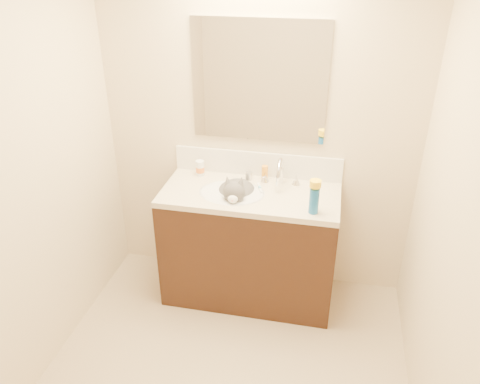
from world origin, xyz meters
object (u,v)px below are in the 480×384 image
at_px(silver_jar, 249,176).
at_px(amber_bottle, 265,173).
at_px(cat, 236,195).
at_px(spray_can, 314,201).
at_px(basin, 232,201).
at_px(faucet, 280,174).
at_px(vanity_cabinet, 250,247).
at_px(pill_bottle, 200,168).

bearing_deg(silver_jar, amber_bottle, 8.16).
relative_size(cat, spray_can, 2.45).
xyz_separation_m(basin, spray_can, (0.55, -0.15, 0.15)).
height_order(faucet, cat, faucet).
xyz_separation_m(vanity_cabinet, amber_bottle, (0.06, 0.20, 0.50)).
bearing_deg(faucet, spray_can, -51.76).
height_order(faucet, spray_can, faucet).
bearing_deg(cat, spray_can, -24.74).
xyz_separation_m(silver_jar, spray_can, (0.48, -0.37, 0.05)).
height_order(silver_jar, amber_bottle, amber_bottle).
bearing_deg(pill_bottle, vanity_cabinet, -24.41).
distance_m(faucet, pill_bottle, 0.58).
xyz_separation_m(faucet, pill_bottle, (-0.58, 0.05, -0.03)).
bearing_deg(vanity_cabinet, silver_jar, 104.20).
xyz_separation_m(basin, pill_bottle, (-0.28, 0.21, 0.13)).
xyz_separation_m(silver_jar, amber_bottle, (0.11, 0.02, 0.03)).
height_order(basin, spray_can, spray_can).
height_order(pill_bottle, silver_jar, pill_bottle).
xyz_separation_m(vanity_cabinet, pill_bottle, (-0.40, 0.18, 0.51)).
relative_size(faucet, pill_bottle, 2.50).
relative_size(silver_jar, amber_bottle, 0.53).
bearing_deg(cat, pill_bottle, 143.92).
bearing_deg(spray_can, faucet, 128.24).
distance_m(basin, spray_can, 0.59).
distance_m(cat, pill_bottle, 0.37).
bearing_deg(vanity_cabinet, spray_can, -23.01).
relative_size(pill_bottle, amber_bottle, 1.03).
height_order(basin, faucet, faucet).
height_order(vanity_cabinet, amber_bottle, amber_bottle).
height_order(pill_bottle, amber_bottle, pill_bottle).
distance_m(silver_jar, amber_bottle, 0.12).
height_order(pill_bottle, spray_can, spray_can).
relative_size(vanity_cabinet, silver_jar, 20.66).
xyz_separation_m(cat, pill_bottle, (-0.31, 0.18, 0.09)).
distance_m(silver_jar, spray_can, 0.61).
bearing_deg(spray_can, vanity_cabinet, 156.99).
distance_m(vanity_cabinet, pill_bottle, 0.67).
bearing_deg(basin, amber_bottle, 51.17).
bearing_deg(silver_jar, pill_bottle, -179.71).
bearing_deg(vanity_cabinet, amber_bottle, 71.99).
bearing_deg(amber_bottle, vanity_cabinet, -108.01).
distance_m(vanity_cabinet, basin, 0.40).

